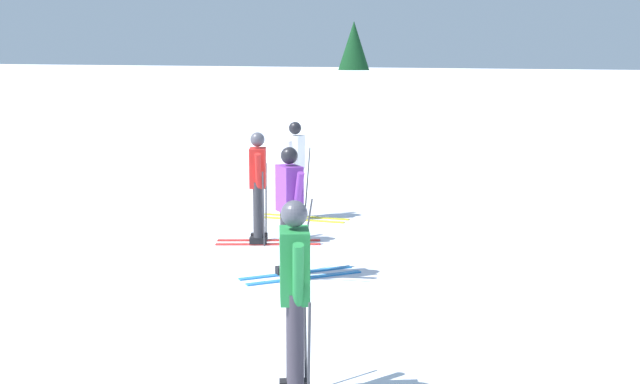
# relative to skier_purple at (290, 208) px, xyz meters

# --- Properties ---
(ground_plane) EXTENTS (120.00, 120.00, 0.00)m
(ground_plane) POSITION_rel_skier_purple_xyz_m (-2.38, -1.57, -0.92)
(ground_plane) COLOR silver
(far_snow_ridge) EXTENTS (80.00, 8.15, 2.32)m
(far_snow_ridge) POSITION_rel_skier_purple_xyz_m (-2.38, 17.50, 0.24)
(far_snow_ridge) COLOR silver
(far_snow_ridge) RESTS_ON ground
(skier_purple) EXTENTS (1.23, 1.51, 1.71)m
(skier_purple) POSITION_rel_skier_purple_xyz_m (0.00, 0.00, 0.00)
(skier_purple) COLOR #237AC6
(skier_purple) RESTS_ON ground
(skier_red) EXTENTS (1.57, 1.13, 1.71)m
(skier_red) POSITION_rel_skier_purple_xyz_m (-1.48, 1.48, 0.00)
(skier_red) COLOR red
(skier_red) RESTS_ON ground
(skier_green) EXTENTS (1.54, 1.19, 1.71)m
(skier_green) POSITION_rel_skier_purple_xyz_m (2.11, -3.33, -0.00)
(skier_green) COLOR black
(skier_green) RESTS_ON ground
(skier_white) EXTENTS (1.64, 0.99, 1.71)m
(skier_white) POSITION_rel_skier_purple_xyz_m (-2.01, 3.43, 0.00)
(skier_white) COLOR gold
(skier_white) RESTS_ON ground
(conifer_far_left) EXTENTS (2.03, 2.03, 3.97)m
(conifer_far_left) POSITION_rel_skier_purple_xyz_m (-7.79, 16.75, 1.49)
(conifer_far_left) COLOR #513823
(conifer_far_left) RESTS_ON ground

